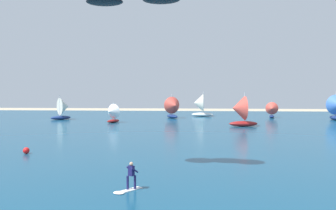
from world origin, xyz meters
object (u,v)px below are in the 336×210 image
at_px(sailboat_mid_left, 63,108).
at_px(sailboat_center_horizon, 239,111).
at_px(kitesurfer, 129,180).
at_px(sailboat_outermost, 199,105).
at_px(sailboat_trailing, 272,110).
at_px(sailboat_far_left, 173,107).
at_px(sailboat_leading, 112,113).
at_px(marker_buoy, 26,151).

bearing_deg(sailboat_mid_left, sailboat_center_horizon, -18.60).
relative_size(kitesurfer, sailboat_center_horizon, 0.34).
bearing_deg(sailboat_outermost, sailboat_trailing, -10.74).
height_order(sailboat_far_left, sailboat_trailing, sailboat_far_left).
distance_m(sailboat_far_left, sailboat_leading, 15.08).
relative_size(kitesurfer, sailboat_outermost, 0.34).
bearing_deg(marker_buoy, sailboat_center_horizon, 48.96).
bearing_deg(sailboat_center_horizon, kitesurfer, -106.65).
height_order(sailboat_outermost, sailboat_trailing, sailboat_outermost).
distance_m(kitesurfer, sailboat_outermost, 58.72).
bearing_deg(kitesurfer, sailboat_leading, 104.22).
bearing_deg(marker_buoy, sailboat_trailing, 54.22).
bearing_deg(sailboat_leading, marker_buoy, -91.67).
bearing_deg(sailboat_center_horizon, sailboat_leading, 167.84).
height_order(sailboat_mid_left, sailboat_leading, sailboat_mid_left).
height_order(sailboat_center_horizon, sailboat_trailing, sailboat_center_horizon).
xyz_separation_m(sailboat_center_horizon, marker_buoy, (-22.88, -26.28, -2.22)).
bearing_deg(sailboat_outermost, marker_buoy, -109.62).
distance_m(sailboat_center_horizon, sailboat_far_left, 19.35).
xyz_separation_m(sailboat_mid_left, marker_buoy, (10.27, -37.44, -1.92)).
relative_size(sailboat_far_left, sailboat_leading, 1.32).
xyz_separation_m(sailboat_mid_left, sailboat_outermost, (27.08, 9.71, 0.34)).
xyz_separation_m(kitesurfer, marker_buoy, (-11.63, 11.31, -0.31)).
relative_size(kitesurfer, sailboat_trailing, 0.51).
bearing_deg(sailboat_center_horizon, sailboat_trailing, 63.34).
height_order(sailboat_mid_left, marker_buoy, sailboat_mid_left).
bearing_deg(sailboat_center_horizon, marker_buoy, -131.04).
bearing_deg(sailboat_far_left, marker_buoy, -105.22).
bearing_deg(sailboat_outermost, sailboat_center_horizon, -73.79).
relative_size(sailboat_outermost, sailboat_trailing, 1.51).
height_order(sailboat_trailing, marker_buoy, sailboat_trailing).
xyz_separation_m(sailboat_outermost, marker_buoy, (-16.81, -47.15, -2.27)).
bearing_deg(sailboat_far_left, sailboat_mid_left, -168.50).
relative_size(kitesurfer, sailboat_mid_left, 0.39).
relative_size(sailboat_center_horizon, sailboat_leading, 1.45).
bearing_deg(sailboat_far_left, sailboat_trailing, 6.78).
bearing_deg(sailboat_far_left, sailboat_center_horizon, -53.55).
relative_size(kitesurfer, marker_buoy, 3.15).
height_order(sailboat_outermost, sailboat_center_horizon, sailboat_outermost).
height_order(sailboat_center_horizon, marker_buoy, sailboat_center_horizon).
bearing_deg(marker_buoy, sailboat_leading, 88.33).
distance_m(sailboat_far_left, sailboat_trailing, 20.69).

